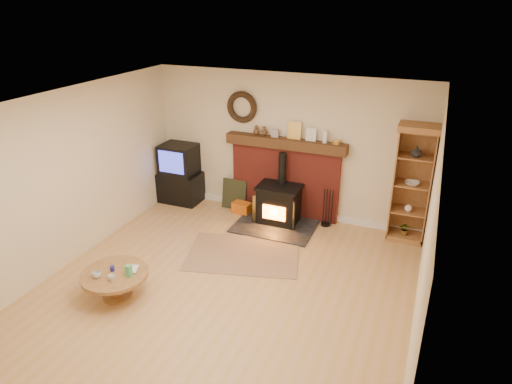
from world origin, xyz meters
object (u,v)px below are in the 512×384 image
at_px(tv_unit, 180,175).
at_px(curio_cabinet, 412,184).
at_px(coffee_table, 115,277).
at_px(wood_stove, 278,206).

height_order(tv_unit, curio_cabinet, curio_cabinet).
relative_size(tv_unit, curio_cabinet, 0.59).
bearing_deg(coffee_table, tv_unit, 104.90).
bearing_deg(tv_unit, coffee_table, -75.10).
relative_size(wood_stove, coffee_table, 1.56).
bearing_deg(wood_stove, tv_unit, 174.71).
distance_m(tv_unit, curio_cabinet, 4.31).
distance_m(tv_unit, coffee_table, 3.21).
height_order(wood_stove, tv_unit, wood_stove).
xyz_separation_m(wood_stove, coffee_table, (-1.29, -2.90, -0.03)).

